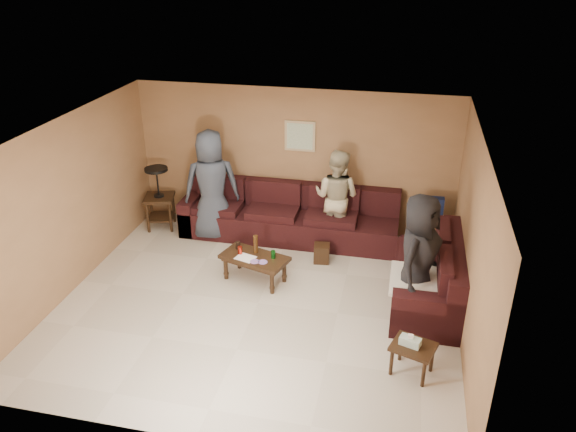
{
  "coord_description": "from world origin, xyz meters",
  "views": [
    {
      "loc": [
        1.83,
        -6.38,
        4.59
      ],
      "look_at": [
        0.25,
        0.85,
        1.0
      ],
      "focal_mm": 35.0,
      "sensor_mm": 36.0,
      "label": 1
    }
  ],
  "objects_px": {
    "sectional_sofa": "(331,239)",
    "coffee_table": "(254,259)",
    "person_right": "(418,258)",
    "waste_bin": "(322,253)",
    "person_middle": "(336,197)",
    "end_table_left": "(159,197)",
    "person_left": "(212,186)",
    "side_table_right": "(412,348)"
  },
  "relations": [
    {
      "from": "side_table_right",
      "to": "person_left",
      "type": "relative_size",
      "value": 0.31
    },
    {
      "from": "person_middle",
      "to": "person_right",
      "type": "bearing_deg",
      "value": 141.69
    },
    {
      "from": "person_left",
      "to": "side_table_right",
      "type": "bearing_deg",
      "value": 118.07
    },
    {
      "from": "waste_bin",
      "to": "person_right",
      "type": "relative_size",
      "value": 0.16
    },
    {
      "from": "sectional_sofa",
      "to": "end_table_left",
      "type": "distance_m",
      "value": 3.17
    },
    {
      "from": "person_right",
      "to": "side_table_right",
      "type": "bearing_deg",
      "value": -158.46
    },
    {
      "from": "coffee_table",
      "to": "person_left",
      "type": "bearing_deg",
      "value": 130.91
    },
    {
      "from": "sectional_sofa",
      "to": "side_table_right",
      "type": "xyz_separation_m",
      "value": [
        1.32,
        -2.51,
        0.03
      ]
    },
    {
      "from": "side_table_right",
      "to": "end_table_left",
      "type": "bearing_deg",
      "value": 146.48
    },
    {
      "from": "coffee_table",
      "to": "end_table_left",
      "type": "distance_m",
      "value": 2.52
    },
    {
      "from": "person_left",
      "to": "person_right",
      "type": "relative_size",
      "value": 1.07
    },
    {
      "from": "coffee_table",
      "to": "person_middle",
      "type": "distance_m",
      "value": 1.86
    },
    {
      "from": "side_table_right",
      "to": "person_right",
      "type": "bearing_deg",
      "value": 90.11
    },
    {
      "from": "side_table_right",
      "to": "waste_bin",
      "type": "xyz_separation_m",
      "value": [
        -1.44,
        2.35,
        -0.21
      ]
    },
    {
      "from": "coffee_table",
      "to": "person_right",
      "type": "xyz_separation_m",
      "value": [
        2.34,
        -0.38,
        0.53
      ]
    },
    {
      "from": "sectional_sofa",
      "to": "person_left",
      "type": "bearing_deg",
      "value": 171.78
    },
    {
      "from": "end_table_left",
      "to": "person_middle",
      "type": "bearing_deg",
      "value": 2.56
    },
    {
      "from": "sectional_sofa",
      "to": "person_right",
      "type": "height_order",
      "value": "person_right"
    },
    {
      "from": "sectional_sofa",
      "to": "side_table_right",
      "type": "bearing_deg",
      "value": -62.26
    },
    {
      "from": "waste_bin",
      "to": "person_middle",
      "type": "bearing_deg",
      "value": 81.6
    },
    {
      "from": "coffee_table",
      "to": "side_table_right",
      "type": "distance_m",
      "value": 2.83
    },
    {
      "from": "side_table_right",
      "to": "person_middle",
      "type": "relative_size",
      "value": 0.36
    },
    {
      "from": "end_table_left",
      "to": "waste_bin",
      "type": "bearing_deg",
      "value": -11.26
    },
    {
      "from": "coffee_table",
      "to": "person_left",
      "type": "height_order",
      "value": "person_left"
    },
    {
      "from": "sectional_sofa",
      "to": "coffee_table",
      "type": "bearing_deg",
      "value": -137.7
    },
    {
      "from": "sectional_sofa",
      "to": "person_right",
      "type": "bearing_deg",
      "value": -44.8
    },
    {
      "from": "person_middle",
      "to": "person_right",
      "type": "height_order",
      "value": "person_right"
    },
    {
      "from": "coffee_table",
      "to": "end_table_left",
      "type": "xyz_separation_m",
      "value": [
        -2.11,
        1.36,
        0.24
      ]
    },
    {
      "from": "coffee_table",
      "to": "person_left",
      "type": "relative_size",
      "value": 0.57
    },
    {
      "from": "person_left",
      "to": "person_right",
      "type": "height_order",
      "value": "person_left"
    },
    {
      "from": "waste_bin",
      "to": "person_middle",
      "type": "height_order",
      "value": "person_middle"
    },
    {
      "from": "person_left",
      "to": "person_right",
      "type": "xyz_separation_m",
      "value": [
        3.4,
        -1.61,
        -0.06
      ]
    },
    {
      "from": "side_table_right",
      "to": "sectional_sofa",
      "type": "bearing_deg",
      "value": 117.74
    },
    {
      "from": "side_table_right",
      "to": "person_middle",
      "type": "bearing_deg",
      "value": 113.4
    },
    {
      "from": "sectional_sofa",
      "to": "end_table_left",
      "type": "height_order",
      "value": "end_table_left"
    },
    {
      "from": "waste_bin",
      "to": "person_left",
      "type": "bearing_deg",
      "value": 166.65
    },
    {
      "from": "end_table_left",
      "to": "waste_bin",
      "type": "relative_size",
      "value": 3.86
    },
    {
      "from": "end_table_left",
      "to": "person_middle",
      "type": "relative_size",
      "value": 0.69
    },
    {
      "from": "side_table_right",
      "to": "person_right",
      "type": "xyz_separation_m",
      "value": [
        -0.0,
        1.2,
        0.53
      ]
    },
    {
      "from": "sectional_sofa",
      "to": "waste_bin",
      "type": "xyz_separation_m",
      "value": [
        -0.12,
        -0.16,
        -0.18
      ]
    },
    {
      "from": "side_table_right",
      "to": "person_middle",
      "type": "distance_m",
      "value": 3.39
    },
    {
      "from": "sectional_sofa",
      "to": "person_middle",
      "type": "xyz_separation_m",
      "value": [
        -0.01,
        0.57,
        0.49
      ]
    }
  ]
}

